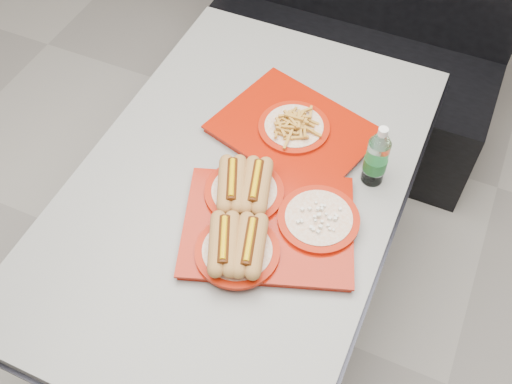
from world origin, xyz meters
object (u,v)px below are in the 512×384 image
at_px(tray_far, 294,128).
at_px(water_bottle, 376,158).
at_px(booth_bench, 346,49).
at_px(tray_near, 261,220).
at_px(diner_table, 239,215).

xyz_separation_m(tray_far, water_bottle, (0.27, -0.07, 0.06)).
xyz_separation_m(booth_bench, tray_near, (0.12, -1.21, 0.38)).
bearing_deg(tray_far, tray_near, -82.32).
distance_m(booth_bench, water_bottle, 1.08).
relative_size(diner_table, booth_bench, 1.05).
distance_m(tray_near, water_bottle, 0.36).
bearing_deg(water_bottle, diner_table, -153.98).
height_order(booth_bench, tray_far, booth_bench).
bearing_deg(water_bottle, tray_far, 165.66).
xyz_separation_m(tray_near, tray_far, (-0.05, 0.35, -0.01)).
distance_m(diner_table, water_bottle, 0.46).
height_order(diner_table, tray_far, tray_far).
distance_m(diner_table, tray_far, 0.31).
height_order(diner_table, water_bottle, water_bottle).
bearing_deg(tray_far, diner_table, -107.84).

